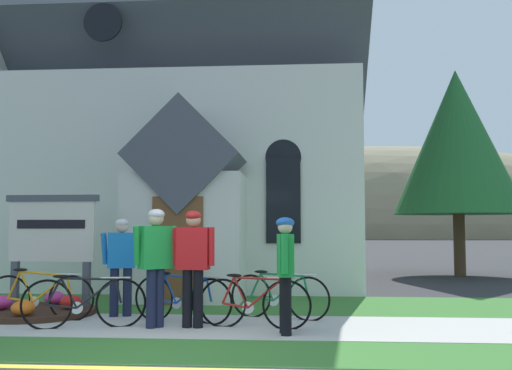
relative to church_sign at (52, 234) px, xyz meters
name	(u,v)px	position (x,y,z in m)	size (l,w,h in m)	color
ground	(216,306)	(2.91, 0.80, -1.38)	(140.00, 140.00, 0.00)	#2B2B2D
sidewalk_slab	(12,323)	(0.02, -1.42, -1.37)	(32.00, 2.11, 0.01)	#B7B5AD
church_lawn	(73,303)	(0.02, 1.04, -1.37)	(24.00, 2.81, 0.01)	#38722D
church_building	(132,118)	(-0.44, 6.40, 3.36)	(12.35, 10.43, 13.27)	silver
church_sign	(52,234)	(0.00, 0.00, 0.00)	(1.75, 0.19, 2.09)	#474C56
flower_bed	(36,310)	(0.01, -0.58, -1.29)	(2.01, 2.01, 0.34)	#382319
bicycle_black	(182,298)	(2.64, -1.10, -1.00)	(1.70, 0.62, 0.81)	black
bicycle_blue	(254,302)	(3.83, -1.55, -0.99)	(1.71, 0.28, 0.82)	black
bicycle_white	(39,297)	(0.32, -1.13, -0.99)	(1.78, 0.13, 0.86)	black
bicycle_silver	(279,296)	(4.17, -0.65, -1.00)	(1.66, 0.59, 0.80)	black
bicycle_green	(84,302)	(1.30, -1.76, -0.99)	(1.77, 0.52, 0.82)	black
cyclist_in_red_jersey	(285,266)	(4.31, -2.04, -0.42)	(0.29, 0.71, 1.64)	black
cyclist_in_blue_jersey	(121,259)	(1.51, -0.64, -0.42)	(0.64, 0.34, 1.65)	#191E38
cyclist_in_white_jersey	(156,257)	(2.36, -1.66, -0.32)	(0.58, 0.56, 1.78)	#191E38
cyclist_in_green_jersey	(193,258)	(2.92, -1.62, -0.34)	(0.67, 0.30, 1.75)	black
roadside_conifer	(457,142)	(9.46, 8.07, 2.80)	(3.96, 3.96, 6.46)	#4C3823
distant_hill	(382,237)	(17.08, 78.93, -1.38)	(86.52, 39.60, 27.34)	#847A5B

